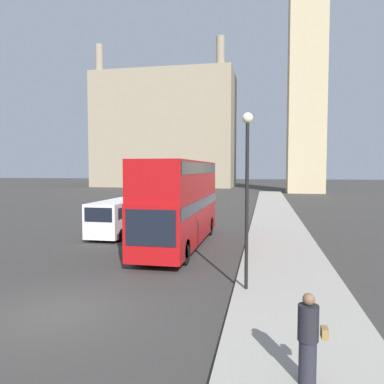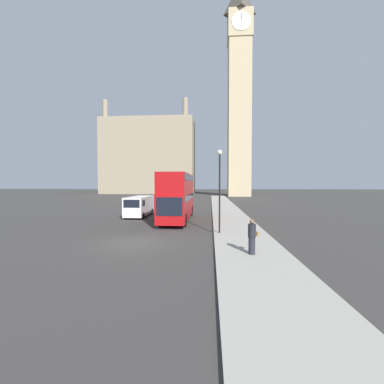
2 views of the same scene
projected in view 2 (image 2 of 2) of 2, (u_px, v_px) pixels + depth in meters
name	position (u px, v px, depth m)	size (l,w,h in m)	color
ground_plane	(134.00, 243.00, 15.96)	(300.00, 300.00, 0.00)	#383533
sidewalk_strip	(246.00, 243.00, 15.47)	(3.82, 120.00, 0.15)	#9E998E
clock_tower	(239.00, 87.00, 73.76)	(6.81, 6.98, 61.14)	tan
building_block_distant	(150.00, 157.00, 95.62)	(33.11, 15.55, 32.86)	gray
red_double_decker_bus	(178.00, 195.00, 25.71)	(2.45, 10.84, 4.64)	#A80F11
white_van	(139.00, 206.00, 28.63)	(1.99, 5.88, 2.22)	white
pedestrian	(252.00, 237.00, 12.84)	(0.55, 0.39, 1.75)	#23232D
street_lamp	(220.00, 179.00, 18.31)	(0.36, 0.36, 5.95)	black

